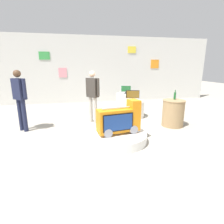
{
  "coord_description": "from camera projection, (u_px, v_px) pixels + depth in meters",
  "views": [
    {
      "loc": [
        -0.83,
        -4.6,
        1.85
      ],
      "look_at": [
        0.08,
        -0.17,
        0.67
      ],
      "focal_mm": 28.38,
      "sensor_mm": 36.0,
      "label": 1
    }
  ],
  "objects": [
    {
      "name": "novelty_firetruck_tv",
      "position": [
        119.0,
        120.0,
        4.34
      ],
      "size": [
        1.09,
        0.55,
        0.82
      ],
      "color": "gray",
      "rests_on": "main_display_pedestal"
    },
    {
      "name": "main_display_pedestal",
      "position": [
        118.0,
        137.0,
        4.45
      ],
      "size": [
        1.41,
        1.41,
        0.22
      ],
      "primitive_type": "cylinder",
      "color": "white",
      "rests_on": "ground"
    },
    {
      "name": "display_pedestal_left_rear",
      "position": [
        125.0,
        100.0,
        8.28
      ],
      "size": [
        0.84,
        0.84,
        0.61
      ],
      "primitive_type": "cylinder",
      "color": "white",
      "rests_on": "ground"
    },
    {
      "name": "side_table_round",
      "position": [
        173.0,
        113.0,
        5.54
      ],
      "size": [
        0.68,
        0.68,
        0.83
      ],
      "color": "#9E7F56",
      "rests_on": "ground"
    },
    {
      "name": "bottle_on_side_table",
      "position": [
        175.0,
        96.0,
        5.52
      ],
      "size": [
        0.06,
        0.06,
        0.3
      ],
      "color": "#195926",
      "rests_on": "side_table_round"
    },
    {
      "name": "tv_on_center_rear",
      "position": [
        133.0,
        95.0,
        6.43
      ],
      "size": [
        0.48,
        0.24,
        0.39
      ],
      "color": "black",
      "rests_on": "display_pedestal_center_rear"
    },
    {
      "name": "shopper_browsing_near_truck",
      "position": [
        20.0,
        96.0,
        4.96
      ],
      "size": [
        0.43,
        0.4,
        1.75
      ],
      "color": "#1E233F",
      "rests_on": "ground"
    },
    {
      "name": "back_wall_display",
      "position": [
        91.0,
        70.0,
        8.94
      ],
      "size": [
        12.84,
        0.13,
        3.29
      ],
      "color": "silver",
      "rests_on": "ground"
    },
    {
      "name": "ground_plane",
      "position": [
        108.0,
        134.0,
        4.99
      ],
      "size": [
        30.0,
        30.0,
        0.0
      ],
      "primitive_type": "plane",
      "color": "#A8A091"
    },
    {
      "name": "tv_on_left_rear",
      "position": [
        126.0,
        89.0,
        8.15
      ],
      "size": [
        0.46,
        0.2,
        0.37
      ],
      "color": "black",
      "rests_on": "display_pedestal_left_rear"
    },
    {
      "name": "display_pedestal_center_rear",
      "position": [
        132.0,
        109.0,
        6.57
      ],
      "size": [
        0.88,
        0.88,
        0.61
      ],
      "primitive_type": "cylinder",
      "color": "white",
      "rests_on": "ground"
    },
    {
      "name": "shopper_browsing_rear",
      "position": [
        93.0,
        93.0,
        5.76
      ],
      "size": [
        0.41,
        0.43,
        1.7
      ],
      "color": "#B2ADA3",
      "rests_on": "ground"
    }
  ]
}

